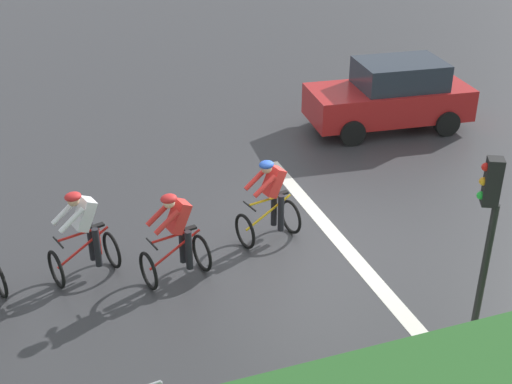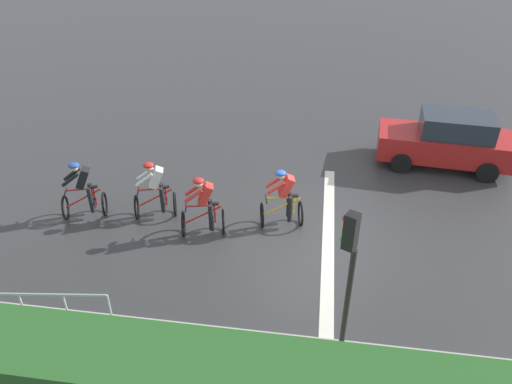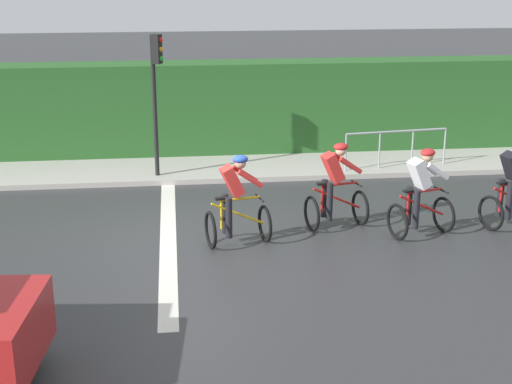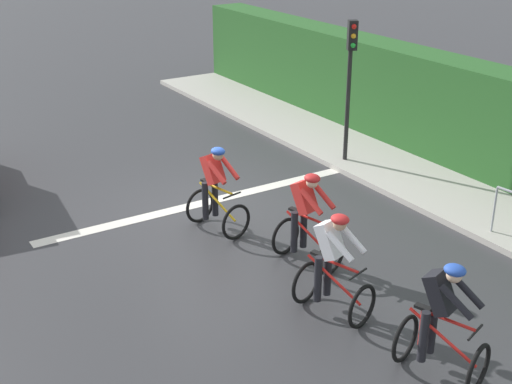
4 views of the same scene
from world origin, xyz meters
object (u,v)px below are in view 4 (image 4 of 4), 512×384
at_px(cyclist_second, 332,266).
at_px(cyclist_fourth, 216,191).
at_px(cyclist_lead, 441,322).
at_px(cyclist_mid, 307,221).
at_px(traffic_light_near_crossing, 350,71).

relative_size(cyclist_second, cyclist_fourth, 1.00).
distance_m(cyclist_second, cyclist_fourth, 3.41).
height_order(cyclist_lead, cyclist_mid, same).
xyz_separation_m(cyclist_lead, traffic_light_near_crossing, (-3.87, -6.70, 1.43)).
bearing_deg(cyclist_mid, cyclist_second, 67.87).
distance_m(cyclist_lead, cyclist_second, 1.91).
distance_m(cyclist_mid, traffic_light_near_crossing, 5.09).
distance_m(cyclist_second, cyclist_mid, 1.58).
height_order(cyclist_lead, cyclist_fourth, same).
xyz_separation_m(cyclist_mid, traffic_light_near_crossing, (-3.56, -3.35, 1.43)).
bearing_deg(cyclist_fourth, cyclist_lead, 93.76).
xyz_separation_m(cyclist_lead, cyclist_second, (0.28, -1.89, 0.00)).
height_order(cyclist_second, cyclist_mid, same).
relative_size(cyclist_lead, traffic_light_near_crossing, 0.50).
bearing_deg(cyclist_lead, cyclist_mid, -95.35).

